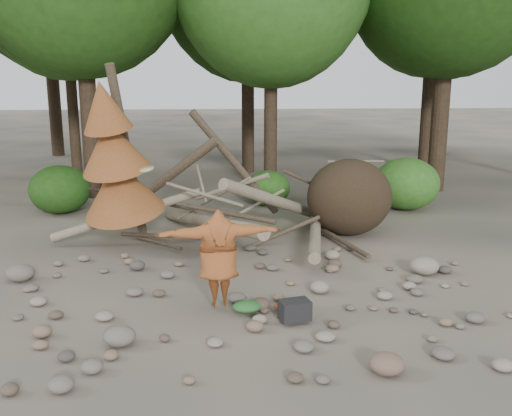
{
  "coord_description": "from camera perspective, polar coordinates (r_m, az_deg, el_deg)",
  "views": [
    {
      "loc": [
        -0.73,
        -9.84,
        4.07
      ],
      "look_at": [
        0.01,
        1.5,
        1.4
      ],
      "focal_mm": 40.0,
      "sensor_mm": 36.0,
      "label": 1
    }
  ],
  "objects": [
    {
      "name": "boulder_mid_left",
      "position": [
        12.49,
        -22.54,
        -6.0
      ],
      "size": [
        0.58,
        0.52,
        0.35
      ],
      "primitive_type": "ellipsoid",
      "color": "#665F56",
      "rests_on": "ground"
    },
    {
      "name": "dead_conifer",
      "position": [
        13.57,
        -13.86,
        4.54
      ],
      "size": [
        2.06,
        2.16,
        4.35
      ],
      "color": "#4C3F30",
      "rests_on": "ground"
    },
    {
      "name": "bush_left",
      "position": [
        18.01,
        -19.03,
        1.77
      ],
      "size": [
        1.8,
        1.8,
        1.44
      ],
      "primitive_type": "ellipsoid",
      "color": "#214B14",
      "rests_on": "ground"
    },
    {
      "name": "backpack",
      "position": [
        9.73,
        3.89,
        -10.47
      ],
      "size": [
        0.57,
        0.45,
        0.33
      ],
      "primitive_type": "cube",
      "rotation": [
        0.0,
        0.0,
        0.25
      ],
      "color": "black",
      "rests_on": "ground"
    },
    {
      "name": "bush_mid",
      "position": [
        18.05,
        1.2,
        2.0
      ],
      "size": [
        1.4,
        1.4,
        1.12
      ],
      "primitive_type": "ellipsoid",
      "color": "#2C5F1B",
      "rests_on": "ground"
    },
    {
      "name": "cloth_green",
      "position": [
        10.06,
        -0.93,
        -10.08
      ],
      "size": [
        0.5,
        0.41,
        0.19
      ],
      "primitive_type": "ellipsoid",
      "color": "#266028",
      "rests_on": "ground"
    },
    {
      "name": "cloth_orange",
      "position": [
        10.19,
        2.67,
        -10.01
      ],
      "size": [
        0.3,
        0.25,
        0.11
      ],
      "primitive_type": "ellipsoid",
      "color": "#B1481E",
      "rests_on": "ground"
    },
    {
      "name": "ground",
      "position": [
        10.67,
        0.49,
        -9.19
      ],
      "size": [
        120.0,
        120.0,
        0.0
      ],
      "primitive_type": "plane",
      "color": "#514C44",
      "rests_on": "ground"
    },
    {
      "name": "boulder_mid_right",
      "position": [
        12.43,
        16.48,
        -5.56
      ],
      "size": [
        0.61,
        0.55,
        0.37
      ],
      "primitive_type": "ellipsoid",
      "color": "gray",
      "rests_on": "ground"
    },
    {
      "name": "boulder_front_right",
      "position": [
        8.41,
        12.94,
        -14.93
      ],
      "size": [
        0.5,
        0.45,
        0.3
      ],
      "primitive_type": "ellipsoid",
      "color": "brown",
      "rests_on": "ground"
    },
    {
      "name": "deadfall_pile",
      "position": [
        14.68,
        7.15,
        0.85
      ],
      "size": [
        8.55,
        5.24,
        3.3
      ],
      "color": "#332619",
      "rests_on": "ground"
    },
    {
      "name": "frisbee_thrower",
      "position": [
        9.97,
        -3.78,
        -5.0
      ],
      "size": [
        2.44,
        0.8,
        2.5
      ],
      "color": "brown",
      "rests_on": "ground"
    },
    {
      "name": "boulder_front_left",
      "position": [
        9.21,
        -13.49,
        -12.35
      ],
      "size": [
        0.5,
        0.45,
        0.3
      ],
      "primitive_type": "ellipsoid",
      "color": "#6A6559",
      "rests_on": "ground"
    },
    {
      "name": "bush_right",
      "position": [
        18.09,
        14.82,
        2.36
      ],
      "size": [
        2.0,
        2.0,
        1.6
      ],
      "primitive_type": "ellipsoid",
      "color": "#377123",
      "rests_on": "ground"
    }
  ]
}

